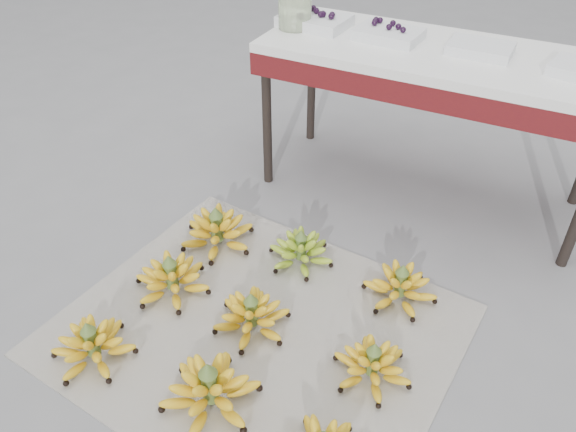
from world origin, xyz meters
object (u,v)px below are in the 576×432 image
at_px(tray_far_left, 315,20).
at_px(newspaper_mat, 257,330).
at_px(tray_right, 480,49).
at_px(bunch_front_left, 93,346).
at_px(bunch_mid_right, 372,365).
at_px(bunch_back_center, 301,251).
at_px(bunch_back_right, 400,287).
at_px(vendor_table, 437,68).
at_px(bunch_back_left, 217,231).
at_px(glass_jar, 295,7).
at_px(bunch_front_center, 210,390).
at_px(tray_left, 388,34).
at_px(bunch_mid_left, 172,279).
at_px(bunch_mid_center, 252,316).

bearing_deg(tray_far_left, newspaper_mat, -74.17).
bearing_deg(tray_right, bunch_front_left, -118.94).
height_order(bunch_mid_right, bunch_back_center, bunch_back_center).
relative_size(bunch_back_right, vendor_table, 0.20).
relative_size(newspaper_mat, bunch_back_left, 3.53).
bearing_deg(bunch_back_left, bunch_back_right, 17.00).
distance_m(bunch_back_right, glass_jar, 1.21).
xyz_separation_m(bunch_front_center, tray_right, (0.36, 1.39, 0.61)).
relative_size(bunch_back_left, tray_left, 1.33).
distance_m(bunch_back_left, glass_jar, 0.97).
bearing_deg(bunch_back_center, tray_right, 77.13).
relative_size(vendor_table, glass_jar, 7.99).
bearing_deg(bunch_back_left, glass_jar, 105.01).
bearing_deg(bunch_back_right, glass_jar, 135.25).
distance_m(bunch_mid_right, vendor_table, 1.19).
bearing_deg(tray_left, bunch_back_left, -117.00).
bearing_deg(bunch_mid_left, glass_jar, 90.39).
relative_size(vendor_table, tray_left, 5.16).
xyz_separation_m(bunch_back_left, tray_left, (0.38, 0.75, 0.61)).
bearing_deg(bunch_back_center, glass_jar, 135.32).
distance_m(vendor_table, tray_far_left, 0.55).
bearing_deg(bunch_mid_center, vendor_table, 94.51).
relative_size(bunch_back_right, tray_left, 1.02).
xyz_separation_m(bunch_front_center, bunch_back_center, (-0.04, 0.68, -0.01)).
bearing_deg(bunch_back_center, vendor_table, 85.97).
xyz_separation_m(tray_right, glass_jar, (-0.75, -0.06, 0.07)).
bearing_deg(bunch_front_left, bunch_mid_right, 16.55).
distance_m(bunch_mid_left, bunch_back_left, 0.30).
distance_m(bunch_back_center, vendor_table, 0.89).
height_order(newspaper_mat, bunch_mid_left, bunch_mid_left).
distance_m(newspaper_mat, tray_far_left, 1.31).
height_order(bunch_front_center, bunch_back_right, bunch_front_center).
relative_size(newspaper_mat, bunch_back_center, 4.03).
bearing_deg(glass_jar, tray_right, 4.66).
xyz_separation_m(bunch_mid_center, glass_jar, (-0.35, 1.02, 0.69)).
xyz_separation_m(tray_far_left, tray_right, (0.69, 0.00, -0.01)).
bearing_deg(newspaper_mat, tray_right, 70.64).
bearing_deg(tray_right, bunch_back_center, -119.59).
xyz_separation_m(bunch_front_center, tray_far_left, (-0.33, 1.39, 0.62)).
distance_m(bunch_mid_left, glass_jar, 1.21).
xyz_separation_m(newspaper_mat, bunch_front_left, (-0.40, -0.33, 0.06)).
distance_m(bunch_mid_left, bunch_mid_right, 0.77).
bearing_deg(vendor_table, bunch_front_left, -114.73).
bearing_deg(bunch_back_center, newspaper_mat, -70.24).
bearing_deg(bunch_front_center, bunch_back_left, 101.47).
bearing_deg(vendor_table, bunch_back_right, -78.50).
bearing_deg(bunch_mid_left, tray_left, 69.81).
height_order(bunch_mid_left, bunch_back_right, bunch_mid_left).
bearing_deg(bunch_back_left, bunch_mid_right, -8.81).
bearing_deg(bunch_back_right, newspaper_mat, -139.63).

